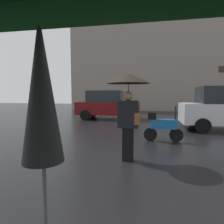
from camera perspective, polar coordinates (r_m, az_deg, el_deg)
The scene contains 5 objects.
folded_patio_umbrella_near at distance 1.83m, azimuth -20.50°, elevation 4.53°, with size 0.38×0.38×2.34m.
pedestrian_with_umbrella at distance 4.55m, azimuth 5.01°, elevation 5.68°, with size 1.04×1.04×2.12m.
parked_scooter at distance 6.78m, azimuth 14.85°, elevation -3.97°, with size 1.33×0.32×1.23m.
parked_car_right at distance 12.52m, azimuth -1.37°, elevation 2.22°, with size 4.08×1.93×1.88m.
building_block at distance 21.40m, azimuth 11.42°, elevation 24.40°, with size 16.31×2.08×17.34m, color gray.
Camera 1 is at (-0.14, -2.24, 1.62)m, focal length 30.30 mm.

